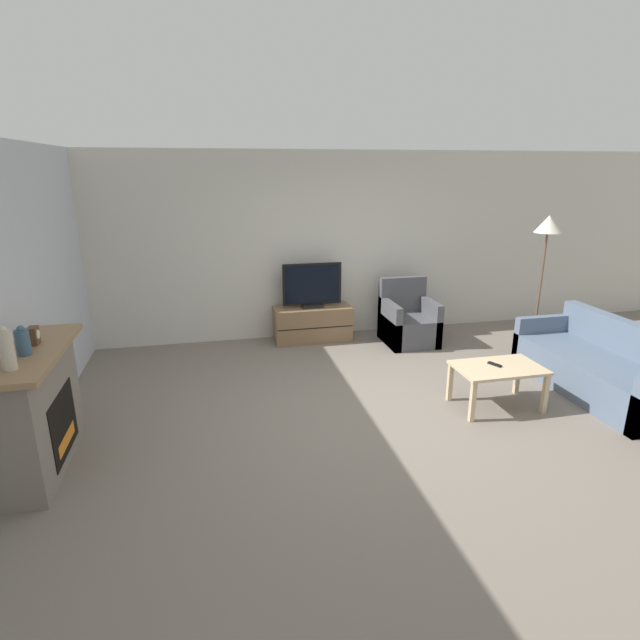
{
  "coord_description": "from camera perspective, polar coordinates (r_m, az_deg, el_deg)",
  "views": [
    {
      "loc": [
        -1.59,
        -4.47,
        2.46
      ],
      "look_at": [
        -0.43,
        0.64,
        0.85
      ],
      "focal_mm": 28.0,
      "sensor_mm": 36.0,
      "label": 1
    }
  ],
  "objects": [
    {
      "name": "mantel_vase_centre_left",
      "position": [
        4.5,
        -30.85,
        -2.12
      ],
      "size": [
        0.1,
        0.1,
        0.24
      ],
      "color": "#385670",
      "rests_on": "fireplace"
    },
    {
      "name": "fireplace",
      "position": [
        4.81,
        -29.54,
        -8.83
      ],
      "size": [
        0.47,
        1.39,
        1.06
      ],
      "color": "slate",
      "rests_on": "ground"
    },
    {
      "name": "tv_stand",
      "position": [
        7.34,
        -0.88,
        -0.41
      ],
      "size": [
        1.12,
        0.45,
        0.51
      ],
      "color": "brown",
      "rests_on": "ground"
    },
    {
      "name": "armchair",
      "position": [
        7.37,
        10.01,
        -0.28
      ],
      "size": [
        0.7,
        0.76,
        0.92
      ],
      "color": "#4C4C51",
      "rests_on": "ground"
    },
    {
      "name": "wall_back",
      "position": [
        7.41,
        -0.22,
        8.45
      ],
      "size": [
        12.0,
        0.06,
        2.7
      ],
      "color": "beige",
      "rests_on": "ground"
    },
    {
      "name": "floor_lamp",
      "position": [
        7.11,
        24.54,
        8.94
      ],
      "size": [
        0.34,
        0.34,
        1.88
      ],
      "color": "black",
      "rests_on": "ground"
    },
    {
      "name": "tv",
      "position": [
        7.19,
        -0.9,
        3.82
      ],
      "size": [
        0.86,
        0.18,
        0.65
      ],
      "color": "black",
      "rests_on": "tv_stand"
    },
    {
      "name": "couch",
      "position": [
        6.49,
        29.42,
        -4.91
      ],
      "size": [
        0.85,
        1.99,
        0.8
      ],
      "color": "slate",
      "rests_on": "ground"
    },
    {
      "name": "mantel_vase_left",
      "position": [
        4.21,
        -32.18,
        -2.88
      ],
      "size": [
        0.1,
        0.1,
        0.33
      ],
      "color": "beige",
      "rests_on": "fireplace"
    },
    {
      "name": "ground_plane",
      "position": [
        5.34,
        6.14,
        -10.44
      ],
      "size": [
        24.0,
        24.0,
        0.0
      ],
      "primitive_type": "plane",
      "color": "slate"
    },
    {
      "name": "mantel_clock",
      "position": [
        4.73,
        -29.93,
        -1.58
      ],
      "size": [
        0.08,
        0.11,
        0.15
      ],
      "color": "brown",
      "rests_on": "fireplace"
    },
    {
      "name": "wall_left",
      "position": [
        4.9,
        -32.27,
        1.3
      ],
      "size": [
        0.06,
        12.0,
        2.7
      ],
      "color": "silver",
      "rests_on": "ground"
    },
    {
      "name": "remote",
      "position": [
        5.59,
        19.33,
        -4.8
      ],
      "size": [
        0.1,
        0.15,
        0.02
      ],
      "rotation": [
        0.0,
        0.0,
        0.44
      ],
      "color": "black",
      "rests_on": "coffee_table"
    },
    {
      "name": "coffee_table",
      "position": [
        5.6,
        19.68,
        -5.63
      ],
      "size": [
        0.9,
        0.57,
        0.46
      ],
      "color": "#CCB289",
      "rests_on": "ground"
    }
  ]
}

